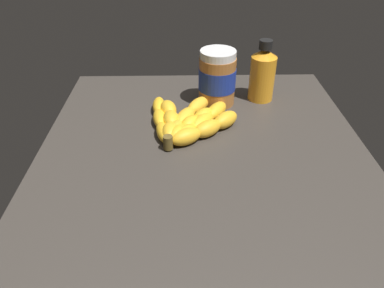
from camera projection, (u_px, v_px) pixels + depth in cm
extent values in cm
cube|color=#38332D|center=(204.00, 163.00, 77.32)|extent=(78.88, 68.61, 4.65)
ellipsoid|color=gold|center=(186.00, 137.00, 78.04)|extent=(6.64, 7.90, 3.59)
ellipsoid|color=gold|center=(207.00, 129.00, 80.70)|extent=(7.12, 7.79, 3.59)
ellipsoid|color=gold|center=(225.00, 120.00, 83.81)|extent=(7.49, 7.55, 3.59)
ellipsoid|color=gold|center=(184.00, 134.00, 79.06)|extent=(8.08, 7.94, 3.45)
ellipsoid|color=gold|center=(202.00, 122.00, 83.07)|extent=(8.34, 7.56, 3.45)
ellipsoid|color=gold|center=(216.00, 111.00, 87.40)|extent=(8.51, 7.11, 3.45)
ellipsoid|color=gold|center=(178.00, 134.00, 78.95)|extent=(6.96, 6.17, 3.61)
ellipsoid|color=gold|center=(190.00, 124.00, 82.22)|extent=(6.90, 6.53, 3.61)
ellipsoid|color=gold|center=(204.00, 116.00, 85.18)|extent=(6.73, 6.78, 3.61)
ellipsoid|color=gold|center=(175.00, 131.00, 79.96)|extent=(8.63, 5.59, 3.48)
ellipsoid|color=gold|center=(185.00, 117.00, 84.91)|extent=(8.69, 6.57, 3.48)
ellipsoid|color=gold|center=(198.00, 106.00, 89.51)|extent=(8.54, 7.39, 3.48)
ellipsoid|color=gold|center=(170.00, 132.00, 79.45)|extent=(6.62, 4.34, 3.78)
ellipsoid|color=gold|center=(171.00, 120.00, 83.61)|extent=(6.57, 4.24, 3.78)
ellipsoid|color=gold|center=(168.00, 109.00, 87.70)|extent=(7.03, 5.18, 3.78)
ellipsoid|color=gold|center=(164.00, 132.00, 80.00)|extent=(8.14, 4.75, 2.98)
ellipsoid|color=gold|center=(160.00, 118.00, 84.93)|extent=(7.99, 4.00, 2.98)
ellipsoid|color=gold|center=(159.00, 106.00, 89.96)|extent=(7.74, 3.22, 2.98)
cylinder|color=brown|center=(168.00, 143.00, 76.18)|extent=(2.00, 2.00, 3.00)
cylinder|color=#9E602D|center=(217.00, 81.00, 91.30)|extent=(8.97, 8.97, 11.87)
cylinder|color=navy|center=(217.00, 79.00, 90.97)|extent=(9.15, 9.15, 5.34)
cylinder|color=silver|center=(218.00, 54.00, 87.46)|extent=(8.64, 8.64, 1.80)
cylinder|color=orange|center=(262.00, 78.00, 93.29)|extent=(6.35, 6.35, 11.27)
cone|color=orange|center=(265.00, 53.00, 89.57)|extent=(6.35, 6.35, 1.99)
cylinder|color=black|center=(266.00, 45.00, 88.39)|extent=(3.20, 3.20, 2.20)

